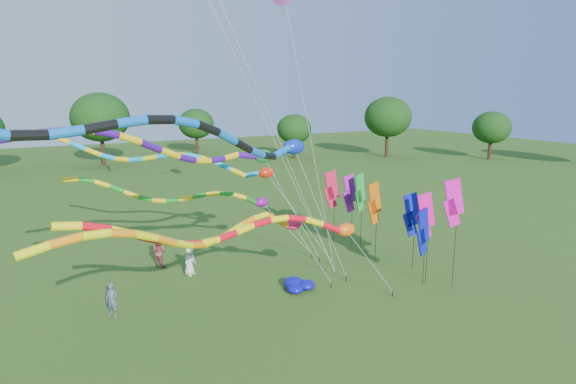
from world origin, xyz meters
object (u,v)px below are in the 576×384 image
blue_nylon_heap (298,284)px  tube_kite_orange (223,231)px  tube_kite_red (260,230)px  person_c (159,252)px  person_a (190,261)px  person_b (112,300)px

blue_nylon_heap → tube_kite_orange: bearing=-145.4°
tube_kite_red → tube_kite_orange: 1.49m
blue_nylon_heap → person_c: size_ratio=1.04×
tube_kite_red → person_a: bearing=85.7°
person_a → person_b: 5.53m
person_b → person_c: size_ratio=0.90×
tube_kite_red → person_b: (-4.87, 5.15, -3.86)m
blue_nylon_heap → person_b: size_ratio=1.15×
blue_nylon_heap → person_a: bearing=133.3°
tube_kite_red → blue_nylon_heap: tube_kite_red is taller
person_a → person_c: 2.34m
tube_kite_orange → tube_kite_red: bearing=-28.5°
tube_kite_orange → blue_nylon_heap: tube_kite_orange is taller
blue_nylon_heap → person_c: person_c is taller
tube_kite_orange → person_b: 7.27m
tube_kite_red → person_b: size_ratio=9.13×
tube_kite_orange → person_c: 10.98m
tube_kite_orange → person_a: size_ratio=8.33×
tube_kite_red → person_a: size_ratio=9.04×
blue_nylon_heap → person_a: (-4.23, 4.49, 0.55)m
person_b → tube_kite_orange: bearing=-13.3°
person_b → tube_kite_red: bearing=-4.0°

